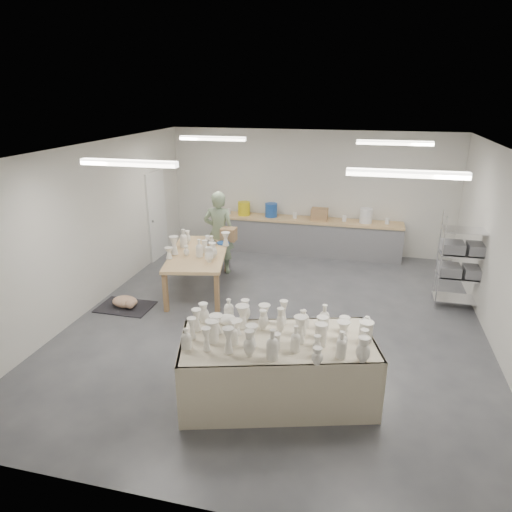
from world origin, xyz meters
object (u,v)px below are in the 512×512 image
(drying_table, at_px, (277,366))
(work_table, at_px, (201,250))
(potter, at_px, (219,233))
(red_stool, at_px, (223,256))

(drying_table, bearing_deg, work_table, 108.65)
(potter, xyz_separation_m, red_stool, (-0.00, 0.27, -0.63))
(drying_table, xyz_separation_m, work_table, (-2.20, 3.17, 0.35))
(drying_table, xyz_separation_m, potter, (-2.13, 4.11, 0.44))
(work_table, xyz_separation_m, potter, (0.08, 0.94, 0.10))
(drying_table, distance_m, red_stool, 4.88)
(work_table, xyz_separation_m, red_stool, (0.08, 1.21, -0.53))
(potter, relative_size, red_stool, 4.28)
(drying_table, distance_m, potter, 4.65)
(red_stool, bearing_deg, work_table, -93.55)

